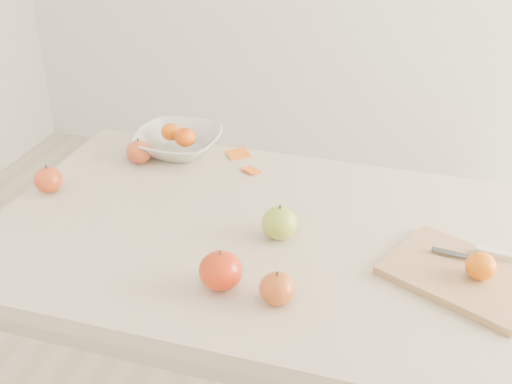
# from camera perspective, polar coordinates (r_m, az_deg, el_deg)

# --- Properties ---
(table) EXTENTS (1.20, 0.80, 0.75)m
(table) POSITION_cam_1_polar(r_m,az_deg,el_deg) (1.54, -0.55, -6.35)
(table) COLOR beige
(table) RESTS_ON ground
(cutting_board) EXTENTS (0.36, 0.32, 0.02)m
(cutting_board) POSITION_cam_1_polar(r_m,az_deg,el_deg) (1.39, 17.90, -7.04)
(cutting_board) COLOR tan
(cutting_board) RESTS_ON table
(board_tangerine) EXTENTS (0.06, 0.06, 0.05)m
(board_tangerine) POSITION_cam_1_polar(r_m,az_deg,el_deg) (1.36, 19.38, -6.23)
(board_tangerine) COLOR #DB5F07
(board_tangerine) RESTS_ON cutting_board
(fruit_bowl) EXTENTS (0.24, 0.24, 0.06)m
(fruit_bowl) POSITION_cam_1_polar(r_m,az_deg,el_deg) (1.83, -6.95, 4.38)
(fruit_bowl) COLOR silver
(fruit_bowl) RESTS_ON table
(bowl_tangerine_near) EXTENTS (0.06, 0.06, 0.05)m
(bowl_tangerine_near) POSITION_cam_1_polar(r_m,az_deg,el_deg) (1.84, -7.60, 5.33)
(bowl_tangerine_near) COLOR #DE6007
(bowl_tangerine_near) RESTS_ON fruit_bowl
(bowl_tangerine_far) EXTENTS (0.06, 0.06, 0.05)m
(bowl_tangerine_far) POSITION_cam_1_polar(r_m,az_deg,el_deg) (1.80, -6.31, 4.87)
(bowl_tangerine_far) COLOR #E86008
(bowl_tangerine_far) RESTS_ON fruit_bowl
(orange_peel_a) EXTENTS (0.07, 0.07, 0.01)m
(orange_peel_a) POSITION_cam_1_polar(r_m,az_deg,el_deg) (1.81, -1.60, 3.29)
(orange_peel_a) COLOR #C9530E
(orange_peel_a) RESTS_ON table
(orange_peel_b) EXTENTS (0.06, 0.05, 0.01)m
(orange_peel_b) POSITION_cam_1_polar(r_m,az_deg,el_deg) (1.72, -0.44, 1.88)
(orange_peel_b) COLOR #DC4F0F
(orange_peel_b) RESTS_ON table
(paring_knife) EXTENTS (0.17, 0.05, 0.01)m
(paring_knife) POSITION_cam_1_polar(r_m,az_deg,el_deg) (1.44, 19.90, -5.16)
(paring_knife) COLOR white
(paring_knife) RESTS_ON cutting_board
(apple_green) EXTENTS (0.08, 0.08, 0.07)m
(apple_green) POSITION_cam_1_polar(r_m,az_deg,el_deg) (1.44, 2.12, -2.75)
(apple_green) COLOR olive
(apple_green) RESTS_ON table
(apple_red_a) EXTENTS (0.07, 0.07, 0.06)m
(apple_red_a) POSITION_cam_1_polar(r_m,az_deg,el_deg) (1.79, -10.36, 3.54)
(apple_red_a) COLOR maroon
(apple_red_a) RESTS_ON table
(apple_red_e) EXTENTS (0.07, 0.07, 0.06)m
(apple_red_e) POSITION_cam_1_polar(r_m,az_deg,el_deg) (1.25, 1.89, -8.58)
(apple_red_e) COLOR #A32E1C
(apple_red_e) RESTS_ON table
(apple_red_d) EXTENTS (0.07, 0.07, 0.06)m
(apple_red_d) POSITION_cam_1_polar(r_m,az_deg,el_deg) (1.70, -17.99, 1.05)
(apple_red_d) COLOR #A51E18
(apple_red_d) RESTS_ON table
(apple_red_c) EXTENTS (0.09, 0.09, 0.08)m
(apple_red_c) POSITION_cam_1_polar(r_m,az_deg,el_deg) (1.29, -3.16, -6.99)
(apple_red_c) COLOR #A30507
(apple_red_c) RESTS_ON table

